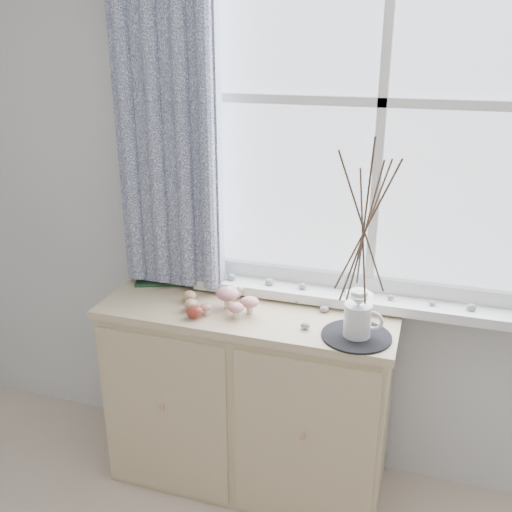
% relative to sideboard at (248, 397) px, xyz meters
% --- Properties ---
extents(sideboard, '(1.20, 0.45, 0.85)m').
position_rel_sideboard_xyz_m(sideboard, '(0.00, 0.00, 0.00)').
color(sideboard, tan).
rests_on(sideboard, ground).
extents(botanical_book, '(0.40, 0.26, 0.26)m').
position_rel_sideboard_xyz_m(botanical_book, '(-0.40, 0.12, 0.55)').
color(botanical_book, '#1D3C21').
rests_on(botanical_book, sideboard).
extents(toadstool_cluster, '(0.22, 0.15, 0.09)m').
position_rel_sideboard_xyz_m(toadstool_cluster, '(-0.05, -0.04, 0.47)').
color(toadstool_cluster, silver).
rests_on(toadstool_cluster, sideboard).
extents(wooden_eggs, '(0.14, 0.17, 0.07)m').
position_rel_sideboard_xyz_m(wooden_eggs, '(-0.21, -0.08, 0.45)').
color(wooden_eggs, tan).
rests_on(wooden_eggs, sideboard).
extents(songbird_figurine, '(0.13, 0.09, 0.06)m').
position_rel_sideboard_xyz_m(songbird_figurine, '(-0.09, 0.09, 0.45)').
color(songbird_figurine, silver).
rests_on(songbird_figurine, sideboard).
extents(crocheted_doily, '(0.26, 0.26, 0.01)m').
position_rel_sideboard_xyz_m(crocheted_doily, '(0.45, -0.10, 0.43)').
color(crocheted_doily, black).
rests_on(crocheted_doily, sideboard).
extents(twig_pitcher, '(0.30, 0.30, 0.76)m').
position_rel_sideboard_xyz_m(twig_pitcher, '(0.45, -0.10, 0.86)').
color(twig_pitcher, silver).
rests_on(twig_pitcher, crocheted_doily).
extents(sideboard_pebbles, '(0.34, 0.23, 0.03)m').
position_rel_sideboard_xyz_m(sideboard_pebbles, '(0.30, 0.00, 0.44)').
color(sideboard_pebbles, '#9D9C9F').
rests_on(sideboard_pebbles, sideboard).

